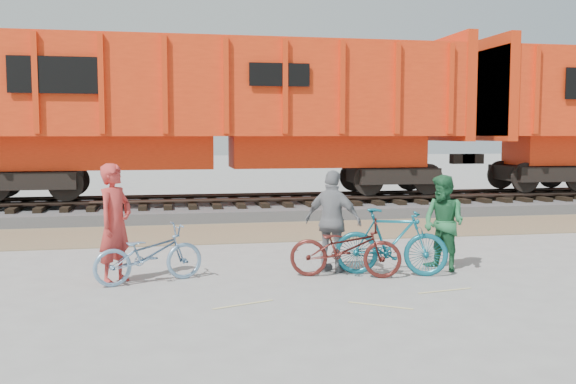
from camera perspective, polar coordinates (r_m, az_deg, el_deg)
name	(u,v)px	position (r m, az deg, el deg)	size (l,w,h in m)	color
ground	(303,288)	(9.72, 1.35, -8.49)	(120.00, 120.00, 0.00)	#9E9E99
gravel_strip	(253,232)	(15.04, -3.11, -3.57)	(120.00, 3.00, 0.02)	#91785A
ballast_bed	(237,209)	(18.47, -4.58, -1.51)	(120.00, 4.00, 0.30)	slate
track	(237,198)	(18.43, -4.59, -0.52)	(120.00, 2.60, 0.24)	black
hopper_car_center	(221,109)	(18.31, -5.99, 7.37)	(14.00, 3.13, 4.65)	black
bicycle_blue	(149,254)	(10.17, -12.27, -5.40)	(0.60, 1.71, 0.90)	#7095B7
bicycle_teal	(391,242)	(10.56, 9.14, -4.41)	(0.52, 1.83, 1.10)	#115F72
bicycle_maroon	(345,248)	(10.36, 5.12, -5.00)	(0.62, 1.79, 0.94)	#4E1A16
person_solo	(115,223)	(10.22, -15.12, -2.71)	(0.67, 0.44, 1.85)	#C03430
person_man	(444,223)	(11.08, 13.67, -2.69)	(0.78, 0.61, 1.61)	#24673B
person_woman	(333,221)	(10.65, 4.03, -2.63)	(1.00, 0.42, 1.70)	gray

